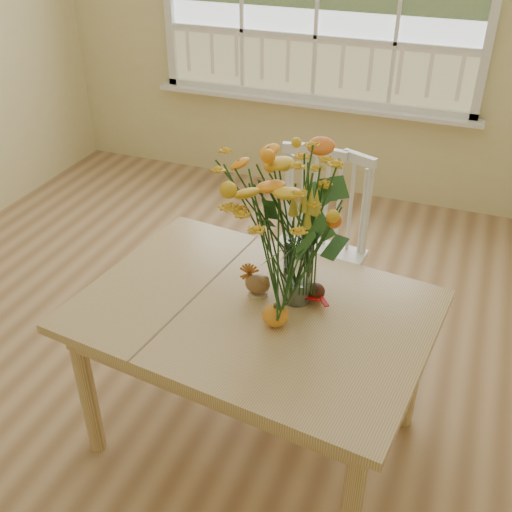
% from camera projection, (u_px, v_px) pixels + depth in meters
% --- Properties ---
extents(floor, '(4.00, 4.50, 0.01)m').
position_uv_depth(floor, '(180.00, 368.00, 3.02)').
color(floor, '#956E48').
rests_on(floor, ground).
extents(wall_back, '(4.00, 0.02, 2.70)m').
position_uv_depth(wall_back, '(319.00, 5.00, 4.06)').
color(wall_back, beige).
rests_on(wall_back, floor).
extents(dining_table, '(1.41, 1.09, 0.70)m').
position_uv_depth(dining_table, '(254.00, 326.00, 2.33)').
color(dining_table, tan).
rests_on(dining_table, floor).
extents(windsor_chair, '(0.49, 0.48, 0.99)m').
position_uv_depth(windsor_chair, '(317.00, 243.00, 2.97)').
color(windsor_chair, white).
rests_on(windsor_chair, floor).
extents(flower_vase, '(0.51, 0.51, 0.61)m').
position_uv_depth(flower_vase, '(300.00, 216.00, 2.13)').
color(flower_vase, white).
rests_on(flower_vase, dining_table).
extents(pumpkin, '(0.10, 0.10, 0.08)m').
position_uv_depth(pumpkin, '(275.00, 316.00, 2.17)').
color(pumpkin, orange).
rests_on(pumpkin, dining_table).
extents(turkey_figurine, '(0.11, 0.09, 0.12)m').
position_uv_depth(turkey_figurine, '(258.00, 284.00, 2.33)').
color(turkey_figurine, '#CCB78C').
rests_on(turkey_figurine, dining_table).
extents(dark_gourd, '(0.13, 0.11, 0.07)m').
position_uv_depth(dark_gourd, '(316.00, 292.00, 2.31)').
color(dark_gourd, '#38160F').
rests_on(dark_gourd, dining_table).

